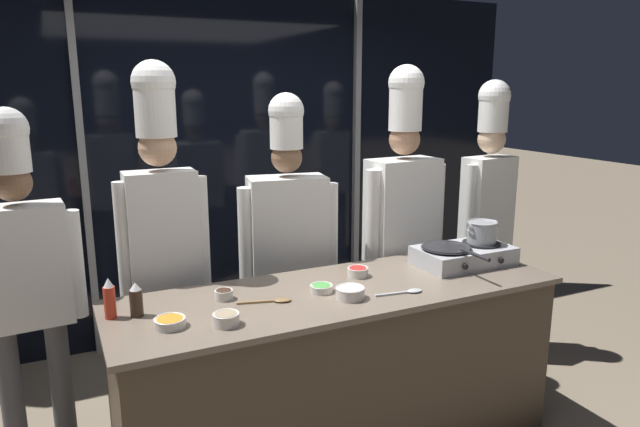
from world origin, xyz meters
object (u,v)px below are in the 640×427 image
prep_bowl_soy_glaze (224,294)px  chef_line (288,230)px  prep_bowl_scallions (321,288)px  serving_spoon_slotted (276,301)px  chef_sous (162,217)px  prep_bowl_bell_pepper (358,271)px  prep_bowl_carrots (170,322)px  squeeze_bottle_chili (110,299)px  prep_bowl_mushrooms (226,318)px  serving_spoon_solid (408,292)px  portable_stove (464,255)px  stock_pot (482,231)px  chef_head (22,267)px  chef_apprentice (488,194)px  squeeze_bottle_soy (136,300)px  chef_pastry (403,207)px  frying_pan (447,245)px  prep_bowl_onion (350,292)px

prep_bowl_soy_glaze → chef_line: size_ratio=0.05×
prep_bowl_scallions → serving_spoon_slotted: size_ratio=0.45×
prep_bowl_soy_glaze → chef_sous: (-0.20, 0.47, 0.31)m
prep_bowl_bell_pepper → prep_bowl_carrots: bearing=-167.5°
squeeze_bottle_chili → prep_bowl_mushrooms: (0.45, -0.30, -0.06)m
prep_bowl_bell_pepper → prep_bowl_mushrooms: bearing=-159.0°
chef_line → serving_spoon_solid: bearing=118.4°
chef_line → portable_stove: bearing=154.0°
stock_pot → prep_bowl_soy_glaze: bearing=177.8°
serving_spoon_slotted → chef_head: 1.29m
prep_bowl_bell_pepper → chef_line: (-0.20, 0.53, 0.13)m
chef_apprentice → prep_bowl_scallions: bearing=13.7°
squeeze_bottle_soy → chef_head: bearing=131.1°
squeeze_bottle_chili → prep_bowl_scallions: 1.02m
prep_bowl_scallions → prep_bowl_soy_glaze: size_ratio=1.29×
prep_bowl_mushrooms → chef_apprentice: chef_apprentice is taller
squeeze_bottle_chili → chef_pastry: 1.92m
prep_bowl_scallions → serving_spoon_solid: size_ratio=0.45×
serving_spoon_slotted → chef_pastry: bearing=27.6°
chef_sous → chef_head: bearing=-2.4°
squeeze_bottle_soy → squeeze_bottle_chili: bearing=165.7°
serving_spoon_slotted → chef_apprentice: chef_apprentice is taller
prep_bowl_soy_glaze → chef_sous: bearing=112.5°
prep_bowl_bell_pepper → prep_bowl_scallions: size_ratio=1.00×
frying_pan → stock_pot: (0.26, 0.01, 0.05)m
prep_bowl_scallions → chef_head: bearing=155.6°
chef_head → stock_pot: bearing=162.9°
prep_bowl_carrots → chef_sous: size_ratio=0.07×
chef_line → chef_sous: bearing=15.2°
squeeze_bottle_soy → prep_bowl_bell_pepper: squeeze_bottle_soy is taller
frying_pan → squeeze_bottle_soy: squeeze_bottle_soy is taller
prep_bowl_soy_glaze → chef_apprentice: bearing=13.2°
prep_bowl_bell_pepper → serving_spoon_slotted: prep_bowl_bell_pepper is taller
portable_stove → serving_spoon_solid: 0.62m
prep_bowl_scallions → chef_pastry: size_ratio=0.06×
chef_apprentice → frying_pan: bearing=28.4°
frying_pan → prep_bowl_carrots: frying_pan is taller
prep_bowl_soy_glaze → chef_line: (0.57, 0.55, 0.13)m
prep_bowl_onion → chef_sous: bearing=136.3°
chef_line → frying_pan: bearing=149.3°
squeeze_bottle_soy → chef_head: chef_head is taller
prep_bowl_onion → chef_sous: (-0.76, 0.73, 0.30)m
prep_bowl_bell_pepper → serving_spoon_slotted: 0.57m
serving_spoon_solid → chef_sous: chef_sous is taller
frying_pan → chef_line: size_ratio=0.26×
squeeze_bottle_chili → prep_bowl_mushrooms: bearing=-33.9°
prep_bowl_scallions → chef_sous: size_ratio=0.06×
portable_stove → chef_sous: (-1.63, 0.53, 0.28)m
prep_bowl_mushrooms → chef_head: (-0.81, 0.81, 0.11)m
prep_bowl_soy_glaze → prep_bowl_carrots: prep_bowl_soy_glaze is taller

